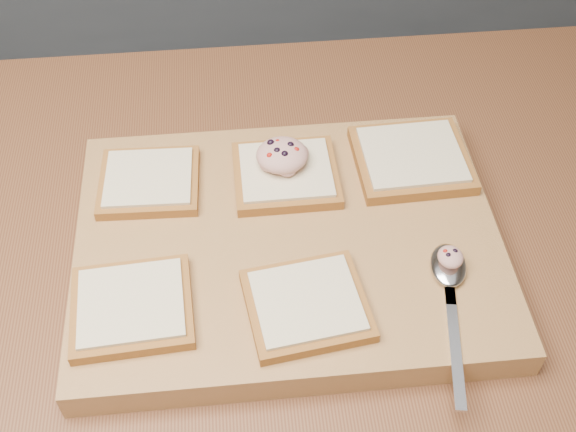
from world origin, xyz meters
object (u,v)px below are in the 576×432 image
at_px(bread_far_center, 286,174).
at_px(tuna_salad_dollop, 282,155).
at_px(cutting_board, 288,245).
at_px(spoon, 449,276).

xyz_separation_m(bread_far_center, tuna_salad_dollop, (-0.00, 0.01, 0.02)).
relative_size(cutting_board, bread_far_center, 3.83).
distance_m(bread_far_center, spoon, 0.22).
bearing_deg(tuna_salad_dollop, cutting_board, -91.48).
bearing_deg(tuna_salad_dollop, spoon, -47.26).
bearing_deg(cutting_board, spoon, -25.77).
bearing_deg(bread_far_center, tuna_salad_dollop, 111.40).
relative_size(bread_far_center, tuna_salad_dollop, 2.01).
bearing_deg(bread_far_center, cutting_board, -93.99).
bearing_deg(tuna_salad_dollop, bread_far_center, -68.60).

